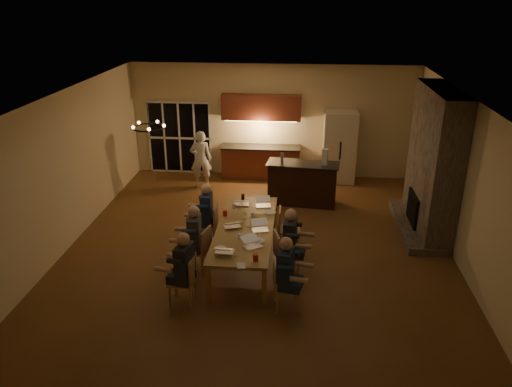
% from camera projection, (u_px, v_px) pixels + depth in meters
% --- Properties ---
extents(floor, '(9.00, 9.00, 0.00)m').
position_uv_depth(floor, '(259.00, 247.00, 10.59)').
color(floor, brown).
rests_on(floor, ground).
extents(back_wall, '(8.00, 0.04, 3.20)m').
position_uv_depth(back_wall, '(272.00, 121.00, 14.15)').
color(back_wall, beige).
rests_on(back_wall, ground).
extents(left_wall, '(0.04, 9.00, 3.20)m').
position_uv_depth(left_wall, '(66.00, 170.00, 10.32)').
color(left_wall, beige).
rests_on(left_wall, ground).
extents(right_wall, '(0.04, 9.00, 3.20)m').
position_uv_depth(right_wall, '(465.00, 183.00, 9.65)').
color(right_wall, beige).
rests_on(right_wall, ground).
extents(ceiling, '(8.00, 9.00, 0.04)m').
position_uv_depth(ceiling, '(259.00, 96.00, 9.37)').
color(ceiling, white).
rests_on(ceiling, back_wall).
extents(french_doors, '(1.86, 0.08, 2.10)m').
position_uv_depth(french_doors, '(180.00, 138.00, 14.54)').
color(french_doors, black).
rests_on(french_doors, ground).
extents(fireplace, '(0.58, 2.50, 3.20)m').
position_uv_depth(fireplace, '(434.00, 163.00, 10.78)').
color(fireplace, '#6C6055').
rests_on(fireplace, ground).
extents(kitchenette, '(2.24, 0.68, 2.40)m').
position_uv_depth(kitchenette, '(261.00, 138.00, 14.03)').
color(kitchenette, brown).
rests_on(kitchenette, ground).
extents(refrigerator, '(0.90, 0.68, 2.00)m').
position_uv_depth(refrigerator, '(339.00, 147.00, 13.87)').
color(refrigerator, beige).
rests_on(refrigerator, ground).
extents(dining_table, '(1.10, 3.08, 0.75)m').
position_uv_depth(dining_table, '(245.00, 244.00, 9.94)').
color(dining_table, '#A77F42').
rests_on(dining_table, ground).
extents(bar_island, '(1.84, 0.86, 1.08)m').
position_uv_depth(bar_island, '(302.00, 184.00, 12.55)').
color(bar_island, black).
rests_on(bar_island, ground).
extents(chair_left_near, '(0.45, 0.45, 0.89)m').
position_uv_depth(chair_left_near, '(182.00, 280.00, 8.57)').
color(chair_left_near, '#A47652').
rests_on(chair_left_near, ground).
extents(chair_left_mid, '(0.53, 0.53, 0.89)m').
position_uv_depth(chair_left_mid, '(197.00, 249.00, 9.60)').
color(chair_left_mid, '#A47652').
rests_on(chair_left_mid, ground).
extents(chair_left_far, '(0.45, 0.45, 0.89)m').
position_uv_depth(chair_left_far, '(206.00, 225.00, 10.56)').
color(chair_left_far, '#A47652').
rests_on(chair_left_far, ground).
extents(chair_right_near, '(0.50, 0.50, 0.89)m').
position_uv_depth(chair_right_near, '(287.00, 285.00, 8.43)').
color(chair_right_near, '#A47652').
rests_on(chair_right_near, ground).
extents(chair_right_mid, '(0.54, 0.54, 0.89)m').
position_uv_depth(chair_right_mid, '(287.00, 254.00, 9.42)').
color(chair_right_mid, '#A47652').
rests_on(chair_right_mid, ground).
extents(chair_right_far, '(0.45, 0.45, 0.89)m').
position_uv_depth(chair_right_far, '(289.00, 229.00, 10.39)').
color(chair_right_far, '#A47652').
rests_on(chair_right_far, ground).
extents(person_left_near, '(0.71, 0.71, 1.38)m').
position_uv_depth(person_left_near, '(185.00, 270.00, 8.42)').
color(person_left_near, '#21242B').
rests_on(person_left_near, ground).
extents(person_right_near, '(0.70, 0.70, 1.38)m').
position_uv_depth(person_right_near, '(285.00, 274.00, 8.28)').
color(person_right_near, '#1B2944').
rests_on(person_right_near, ground).
extents(person_left_mid, '(0.63, 0.63, 1.38)m').
position_uv_depth(person_left_mid, '(195.00, 239.00, 9.44)').
color(person_left_mid, '#353B3F').
rests_on(person_left_mid, ground).
extents(person_right_mid, '(0.66, 0.66, 1.38)m').
position_uv_depth(person_right_mid, '(290.00, 243.00, 9.30)').
color(person_right_mid, '#21242B').
rests_on(person_right_mid, ground).
extents(person_left_far, '(0.63, 0.63, 1.38)m').
position_uv_depth(person_left_far, '(207.00, 214.00, 10.48)').
color(person_left_far, '#1B2944').
rests_on(person_left_far, ground).
extents(standing_person, '(0.65, 0.50, 1.58)m').
position_uv_depth(standing_person, '(201.00, 159.00, 13.57)').
color(standing_person, silver).
rests_on(standing_person, ground).
extents(chandelier, '(0.61, 0.61, 0.03)m').
position_uv_depth(chandelier, '(149.00, 127.00, 9.06)').
color(chandelier, black).
rests_on(chandelier, ceiling).
extents(laptop_a, '(0.34, 0.30, 0.23)m').
position_uv_depth(laptop_a, '(225.00, 246.00, 8.81)').
color(laptop_a, silver).
rests_on(laptop_a, dining_table).
extents(laptop_b, '(0.42, 0.41, 0.23)m').
position_uv_depth(laptop_b, '(253.00, 241.00, 8.99)').
color(laptop_b, silver).
rests_on(laptop_b, dining_table).
extents(laptop_c, '(0.40, 0.38, 0.23)m').
position_uv_depth(laptop_c, '(232.00, 221.00, 9.76)').
color(laptop_c, silver).
rests_on(laptop_c, dining_table).
extents(laptop_d, '(0.38, 0.35, 0.23)m').
position_uv_depth(laptop_d, '(260.00, 225.00, 9.61)').
color(laptop_d, silver).
rests_on(laptop_d, dining_table).
extents(laptop_e, '(0.34, 0.30, 0.23)m').
position_uv_depth(laptop_e, '(241.00, 200.00, 10.76)').
color(laptop_e, silver).
rests_on(laptop_e, dining_table).
extents(laptop_f, '(0.37, 0.34, 0.23)m').
position_uv_depth(laptop_f, '(263.00, 201.00, 10.69)').
color(laptop_f, silver).
rests_on(laptop_f, dining_table).
extents(mug_front, '(0.08, 0.08, 0.10)m').
position_uv_depth(mug_front, '(240.00, 236.00, 9.32)').
color(mug_front, white).
rests_on(mug_front, dining_table).
extents(mug_mid, '(0.08, 0.08, 0.10)m').
position_uv_depth(mug_mid, '(253.00, 215.00, 10.21)').
color(mug_mid, white).
rests_on(mug_mid, dining_table).
extents(mug_back, '(0.07, 0.07, 0.10)m').
position_uv_depth(mug_back, '(234.00, 206.00, 10.60)').
color(mug_back, white).
rests_on(mug_back, dining_table).
extents(redcup_near, '(0.09, 0.09, 0.12)m').
position_uv_depth(redcup_near, '(256.00, 257.00, 8.56)').
color(redcup_near, red).
rests_on(redcup_near, dining_table).
extents(redcup_mid, '(0.09, 0.09, 0.12)m').
position_uv_depth(redcup_mid, '(225.00, 213.00, 10.25)').
color(redcup_mid, red).
rests_on(redcup_mid, dining_table).
extents(can_silver, '(0.06, 0.06, 0.12)m').
position_uv_depth(can_silver, '(246.00, 239.00, 9.19)').
color(can_silver, '#B2B2B7').
rests_on(can_silver, dining_table).
extents(can_cola, '(0.07, 0.07, 0.12)m').
position_uv_depth(can_cola, '(243.00, 197.00, 11.05)').
color(can_cola, '#3F0F0C').
rests_on(can_cola, dining_table).
extents(plate_near, '(0.24, 0.24, 0.02)m').
position_uv_depth(plate_near, '(258.00, 241.00, 9.23)').
color(plate_near, white).
rests_on(plate_near, dining_table).
extents(plate_left, '(0.23, 0.23, 0.02)m').
position_uv_depth(plate_left, '(220.00, 249.00, 8.95)').
color(plate_left, white).
rests_on(plate_left, dining_table).
extents(plate_far, '(0.24, 0.24, 0.02)m').
position_uv_depth(plate_far, '(270.00, 212.00, 10.41)').
color(plate_far, white).
rests_on(plate_far, dining_table).
extents(notepad, '(0.17, 0.22, 0.01)m').
position_uv_depth(notepad, '(241.00, 266.00, 8.41)').
color(notepad, white).
rests_on(notepad, dining_table).
extents(bar_bottle, '(0.08, 0.08, 0.24)m').
position_uv_depth(bar_bottle, '(282.00, 158.00, 12.37)').
color(bar_bottle, '#99999E').
rests_on(bar_bottle, bar_island).
extents(bar_blender, '(0.16, 0.16, 0.41)m').
position_uv_depth(bar_blender, '(325.00, 157.00, 12.15)').
color(bar_blender, silver).
rests_on(bar_blender, bar_island).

